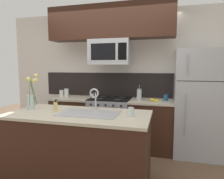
{
  "coord_description": "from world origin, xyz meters",
  "views": [
    {
      "loc": [
        0.98,
        -2.69,
        1.5
      ],
      "look_at": [
        0.2,
        0.27,
        1.16
      ],
      "focal_mm": 32.0,
      "sensor_mm": 36.0,
      "label": 1
    }
  ],
  "objects_px": {
    "refrigerator": "(198,103)",
    "banana_bunch": "(155,100)",
    "storage_jar_medium": "(67,93)",
    "flower_vase": "(31,99)",
    "sink_faucet": "(95,96)",
    "dish_soap_bottle": "(56,106)",
    "microwave": "(110,52)",
    "french_press": "(139,94)",
    "stove_range": "(111,122)",
    "coffee_tin": "(166,98)",
    "drinking_glass": "(131,112)",
    "storage_jar_tall": "(62,93)"
  },
  "relations": [
    {
      "from": "refrigerator",
      "to": "banana_bunch",
      "type": "xyz_separation_m",
      "value": [
        -0.73,
        -0.08,
        0.03
      ]
    },
    {
      "from": "storage_jar_medium",
      "to": "flower_vase",
      "type": "bearing_deg",
      "value": -85.54
    },
    {
      "from": "sink_faucet",
      "to": "dish_soap_bottle",
      "type": "xyz_separation_m",
      "value": [
        -0.48,
        -0.21,
        -0.13
      ]
    },
    {
      "from": "microwave",
      "to": "french_press",
      "type": "relative_size",
      "value": 2.79
    },
    {
      "from": "stove_range",
      "to": "microwave",
      "type": "bearing_deg",
      "value": -89.84
    },
    {
      "from": "coffee_tin",
      "to": "flower_vase",
      "type": "bearing_deg",
      "value": -145.97
    },
    {
      "from": "sink_faucet",
      "to": "flower_vase",
      "type": "height_order",
      "value": "flower_vase"
    },
    {
      "from": "storage_jar_medium",
      "to": "coffee_tin",
      "type": "xyz_separation_m",
      "value": [
        1.94,
        0.02,
        -0.03
      ]
    },
    {
      "from": "storage_jar_medium",
      "to": "drinking_glass",
      "type": "xyz_separation_m",
      "value": [
        1.53,
        -1.28,
        -0.03
      ]
    },
    {
      "from": "storage_jar_medium",
      "to": "banana_bunch",
      "type": "height_order",
      "value": "storage_jar_medium"
    },
    {
      "from": "microwave",
      "to": "banana_bunch",
      "type": "relative_size",
      "value": 3.93
    },
    {
      "from": "storage_jar_tall",
      "to": "french_press",
      "type": "relative_size",
      "value": 0.57
    },
    {
      "from": "sink_faucet",
      "to": "drinking_glass",
      "type": "xyz_separation_m",
      "value": [
        0.54,
        -0.22,
        -0.14
      ]
    },
    {
      "from": "microwave",
      "to": "storage_jar_tall",
      "type": "height_order",
      "value": "microwave"
    },
    {
      "from": "sink_faucet",
      "to": "dish_soap_bottle",
      "type": "relative_size",
      "value": 1.85
    },
    {
      "from": "microwave",
      "to": "sink_faucet",
      "type": "height_order",
      "value": "microwave"
    },
    {
      "from": "french_press",
      "to": "dish_soap_bottle",
      "type": "distance_m",
      "value": 1.62
    },
    {
      "from": "storage_jar_tall",
      "to": "sink_faucet",
      "type": "relative_size",
      "value": 0.5
    },
    {
      "from": "drinking_glass",
      "to": "stove_range",
      "type": "bearing_deg",
      "value": 115.61
    },
    {
      "from": "storage_jar_tall",
      "to": "flower_vase",
      "type": "bearing_deg",
      "value": -80.47
    },
    {
      "from": "storage_jar_tall",
      "to": "banana_bunch",
      "type": "xyz_separation_m",
      "value": [
        1.86,
        -0.08,
        -0.05
      ]
    },
    {
      "from": "refrigerator",
      "to": "dish_soap_bottle",
      "type": "bearing_deg",
      "value": -147.38
    },
    {
      "from": "refrigerator",
      "to": "flower_vase",
      "type": "height_order",
      "value": "refrigerator"
    },
    {
      "from": "french_press",
      "to": "drinking_glass",
      "type": "height_order",
      "value": "french_press"
    },
    {
      "from": "drinking_glass",
      "to": "storage_jar_tall",
      "type": "bearing_deg",
      "value": 142.07
    },
    {
      "from": "refrigerator",
      "to": "banana_bunch",
      "type": "distance_m",
      "value": 0.73
    },
    {
      "from": "banana_bunch",
      "to": "flower_vase",
      "type": "distance_m",
      "value": 2.01
    },
    {
      "from": "refrigerator",
      "to": "french_press",
      "type": "height_order",
      "value": "refrigerator"
    },
    {
      "from": "microwave",
      "to": "french_press",
      "type": "bearing_deg",
      "value": 8.64
    },
    {
      "from": "refrigerator",
      "to": "sink_faucet",
      "type": "bearing_deg",
      "value": -144.78
    },
    {
      "from": "storage_jar_medium",
      "to": "coffee_tin",
      "type": "relative_size",
      "value": 1.51
    },
    {
      "from": "flower_vase",
      "to": "stove_range",
      "type": "bearing_deg",
      "value": 55.08
    },
    {
      "from": "refrigerator",
      "to": "coffee_tin",
      "type": "bearing_deg",
      "value": 176.8
    },
    {
      "from": "storage_jar_tall",
      "to": "french_press",
      "type": "xyz_separation_m",
      "value": [
        1.57,
        0.04,
        0.02
      ]
    },
    {
      "from": "coffee_tin",
      "to": "flower_vase",
      "type": "relative_size",
      "value": 0.22
    },
    {
      "from": "microwave",
      "to": "coffee_tin",
      "type": "height_order",
      "value": "microwave"
    },
    {
      "from": "stove_range",
      "to": "sink_faucet",
      "type": "relative_size",
      "value": 3.04
    },
    {
      "from": "stove_range",
      "to": "coffee_tin",
      "type": "xyz_separation_m",
      "value": [
        1.01,
        0.05,
        0.5
      ]
    },
    {
      "from": "stove_range",
      "to": "storage_jar_tall",
      "type": "height_order",
      "value": "storage_jar_tall"
    },
    {
      "from": "storage_jar_tall",
      "to": "banana_bunch",
      "type": "relative_size",
      "value": 0.8
    },
    {
      "from": "microwave",
      "to": "storage_jar_medium",
      "type": "height_order",
      "value": "microwave"
    },
    {
      "from": "refrigerator",
      "to": "storage_jar_medium",
      "type": "distance_m",
      "value": 2.48
    },
    {
      "from": "dish_soap_bottle",
      "to": "storage_jar_medium",
      "type": "bearing_deg",
      "value": 111.66
    },
    {
      "from": "storage_jar_medium",
      "to": "french_press",
      "type": "relative_size",
      "value": 0.62
    },
    {
      "from": "refrigerator",
      "to": "storage_jar_medium",
      "type": "bearing_deg",
      "value": 179.83
    },
    {
      "from": "dish_soap_bottle",
      "to": "flower_vase",
      "type": "xyz_separation_m",
      "value": [
        -0.41,
        0.05,
        0.08
      ]
    },
    {
      "from": "storage_jar_tall",
      "to": "refrigerator",
      "type": "bearing_deg",
      "value": -0.07
    },
    {
      "from": "coffee_tin",
      "to": "banana_bunch",
      "type": "bearing_deg",
      "value": -149.39
    },
    {
      "from": "microwave",
      "to": "refrigerator",
      "type": "bearing_deg",
      "value": 1.52
    },
    {
      "from": "microwave",
      "to": "dish_soap_bottle",
      "type": "bearing_deg",
      "value": -109.18
    }
  ]
}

